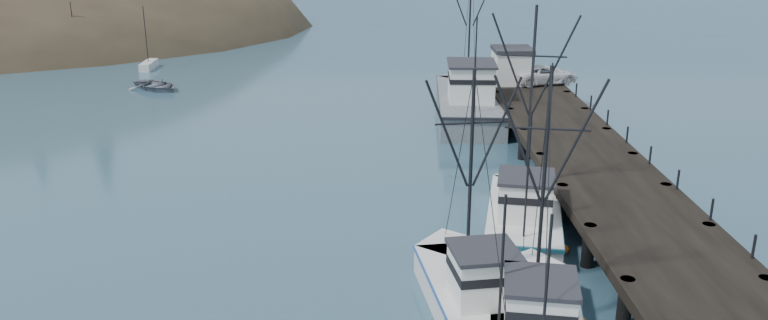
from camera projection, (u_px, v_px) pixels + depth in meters
pier at (586, 158)px, 42.12m from camera, size 6.00×44.00×2.00m
moored_sailboats at (81, 51)px, 81.64m from camera, size 22.43×17.90×6.35m
trawler_mid at (472, 292)px, 29.25m from camera, size 4.36×9.78×9.84m
trawler_far at (524, 213)px, 36.85m from camera, size 5.28×10.93×11.17m
work_vessel at (468, 101)px, 56.71m from camera, size 5.45×15.63×13.05m
pier_shed at (512, 65)px, 58.62m from camera, size 3.00×3.20×2.80m
pickup_truck at (545, 75)px, 58.59m from camera, size 5.62×3.58×1.44m
motorboat at (157, 89)px, 65.65m from camera, size 6.10×5.89×1.03m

